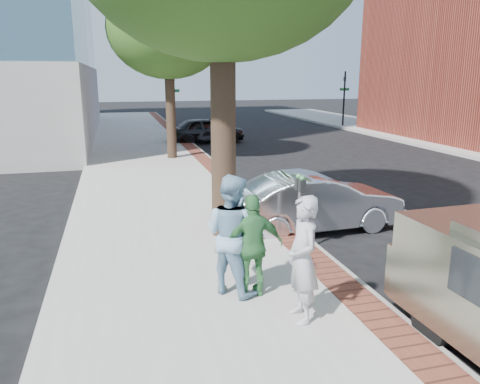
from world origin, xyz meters
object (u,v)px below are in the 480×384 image
object	(u,v)px
sedan_silver	(315,202)
parking_meter	(300,195)
person_gray	(303,259)
person_green	(253,246)
bg_car	(206,130)
person_officer	(232,234)

from	to	relation	value
sedan_silver	parking_meter	bearing A→B (deg)	141.70
parking_meter	person_gray	size ratio (longest dim) A/B	0.82
person_green	sedan_silver	world-z (taller)	person_green
bg_car	person_gray	bearing A→B (deg)	168.56
person_gray	sedan_silver	distance (m)	4.52
person_gray	person_officer	world-z (taller)	person_officer
person_officer	bg_car	bearing A→B (deg)	-50.84
person_officer	sedan_silver	world-z (taller)	person_officer
person_green	bg_car	xyz separation A→B (m)	(2.78, 18.11, -0.28)
person_gray	bg_car	bearing A→B (deg)	174.73
person_officer	person_green	xyz separation A→B (m)	(0.28, -0.23, -0.14)
parking_meter	sedan_silver	xyz separation A→B (m)	(0.91, 1.27, -0.54)
person_officer	person_green	distance (m)	0.39
person_green	bg_car	world-z (taller)	person_green
parking_meter	person_green	size ratio (longest dim) A/B	0.90
person_gray	sedan_silver	size ratio (longest dim) A/B	0.45
sedan_silver	bg_car	size ratio (longest dim) A/B	1.01
person_officer	bg_car	xyz separation A→B (m)	(3.06, 17.88, -0.42)
parking_meter	person_green	xyz separation A→B (m)	(-1.52, -1.88, -0.24)
person_gray	person_officer	bearing A→B (deg)	-145.36
person_gray	person_green	xyz separation A→B (m)	(-0.44, 0.90, -0.09)
person_green	sedan_silver	xyz separation A→B (m)	(2.43, 3.14, -0.30)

